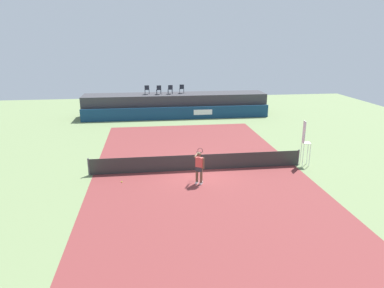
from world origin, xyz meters
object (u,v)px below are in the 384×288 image
Objects in this scene: spectator_chair_right at (182,88)px; spectator_chair_center at (170,89)px; net_post_near at (89,167)px; tennis_player at (199,167)px; umpire_chair at (305,140)px; spectator_chair_far_left at (147,89)px; net_post_far at (298,157)px; tennis_ball at (122,182)px; spectator_chair_left at (159,89)px.

spectator_chair_center is at bearing -165.59° from spectator_chair_right.
tennis_player reaches higher than net_post_near.
spectator_chair_right is at bearing 110.67° from umpire_chair.
spectator_chair_right reaches higher than tennis_player.
umpire_chair is at bearing 16.45° from tennis_player.
umpire_chair is (9.30, -15.31, -1.11)m from spectator_chair_far_left.
spectator_chair_center is 0.32× the size of umpire_chair.
umpire_chair is at bearing 2.08° from net_post_far.
spectator_chair_right is (1.17, 0.30, 0.00)m from spectator_chair_center.
spectator_chair_far_left is 0.89× the size of net_post_near.
spectator_chair_right reaches higher than net_post_near.
net_post_near is 2.34m from tennis_ball.
umpire_chair reaches higher than net_post_far.
spectator_chair_far_left is at bearing 120.37° from net_post_far.
net_post_far is (8.98, -15.32, -2.19)m from spectator_chair_far_left.
spectator_chair_center is 16.39m from net_post_near.
spectator_chair_center is at bearing 114.79° from umpire_chair.
net_post_near is (-6.87, -15.51, -2.19)m from spectator_chair_right.
spectator_chair_left is 15.95m from net_post_near.
spectator_chair_right is 0.89× the size of net_post_near.
tennis_player is at bearing -81.52° from spectator_chair_far_left.
spectator_chair_left is at bearing -9.84° from spectator_chair_far_left.
net_post_near is at bearing -179.95° from umpire_chair.
spectator_chair_right is at bearing 66.12° from net_post_near.
spectator_chair_right is at bearing 87.16° from tennis_player.
net_post_far is (-0.32, -0.01, -1.09)m from umpire_chair.
spectator_chair_right is at bearing 14.41° from spectator_chair_center.
net_post_far is (5.53, -15.51, -2.19)m from spectator_chair_right.
net_post_near is at bearing -113.88° from spectator_chair_right.
net_post_near is 1.00× the size of net_post_far.
spectator_chair_right is at bearing 9.79° from spectator_chair_left.
spectator_chair_center is 16.78m from umpire_chair.
spectator_chair_right is (3.45, 0.20, 0.00)m from spectator_chair_far_left.
spectator_chair_left reaches higher than tennis_ball.
spectator_chair_left is at bearing 80.71° from tennis_ball.
net_post_near is 14.71× the size of tennis_ball.
tennis_ball is (-4.11, 0.68, -0.92)m from tennis_player.
spectator_chair_far_left is at bearing 170.16° from spectator_chair_left.
net_post_far is at bearing -70.38° from spectator_chair_right.
spectator_chair_far_left is 17.94m from umpire_chair.
spectator_chair_far_left reaches higher than tennis_ball.
spectator_chair_center reaches higher than umpire_chair.
spectator_chair_left is 13.06× the size of tennis_ball.
net_post_far is at bearing 7.02° from tennis_ball.
spectator_chair_right reaches higher than net_post_far.
spectator_chair_far_left is 1.17m from spectator_chair_left.
spectator_chair_left is 0.89× the size of net_post_far.
umpire_chair is 12.77m from net_post_near.
spectator_chair_far_left is 1.00× the size of spectator_chair_center.
umpire_chair reaches higher than net_post_near.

